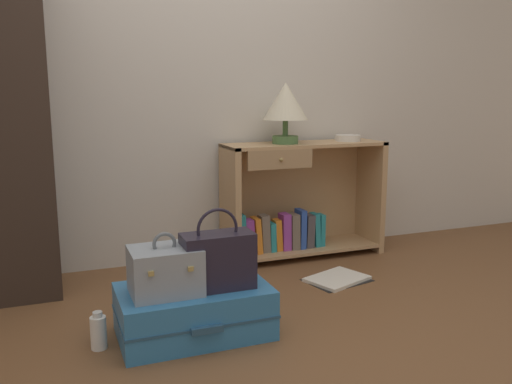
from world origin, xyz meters
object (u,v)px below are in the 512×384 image
at_px(suitcase_large, 194,311).
at_px(bookshelf, 297,203).
at_px(table_lamp, 286,104).
at_px(bowl, 348,138).
at_px(bottle, 98,332).
at_px(handbag, 218,260).
at_px(open_book_on_floor, 337,279).
at_px(train_case, 165,270).

bearing_deg(suitcase_large, bookshelf, 44.14).
bearing_deg(table_lamp, bowl, 0.28).
relative_size(table_lamp, bottle, 2.29).
bearing_deg(handbag, bowl, 38.14).
bearing_deg(open_book_on_floor, table_lamp, 101.69).
relative_size(bookshelf, table_lamp, 2.79).
height_order(table_lamp, open_book_on_floor, table_lamp).
xyz_separation_m(suitcase_large, open_book_on_floor, (0.98, 0.40, -0.11)).
relative_size(handbag, open_book_on_floor, 0.91).
height_order(suitcase_large, handbag, handbag).
bearing_deg(handbag, train_case, 174.85).
xyz_separation_m(bottle, open_book_on_floor, (1.41, 0.38, -0.07)).
bearing_deg(bowl, table_lamp, -179.72).
xyz_separation_m(bookshelf, train_case, (-1.11, -0.97, -0.03)).
bearing_deg(handbag, bookshelf, 48.73).
height_order(suitcase_large, open_book_on_floor, suitcase_large).
height_order(bowl, train_case, bowl).
relative_size(bowl, open_book_on_floor, 0.42).
distance_m(bookshelf, bowl, 0.57).
relative_size(table_lamp, train_case, 1.28).
xyz_separation_m(table_lamp, suitcase_large, (-0.87, -0.93, -0.92)).
height_order(table_lamp, bowl, table_lamp).
bearing_deg(bowl, suitcase_large, -145.39).
bearing_deg(bottle, open_book_on_floor, 15.10).
height_order(handbag, bottle, handbag).
distance_m(bowl, suitcase_large, 1.77).
xyz_separation_m(train_case, handbag, (0.24, -0.02, 0.03)).
height_order(bookshelf, table_lamp, table_lamp).
bearing_deg(open_book_on_floor, bottle, -164.90).
distance_m(table_lamp, bowl, 0.53).
relative_size(bowl, bottle, 1.01).
xyz_separation_m(suitcase_large, train_case, (-0.13, -0.03, 0.22)).
distance_m(bowl, bottle, 2.12).
height_order(bookshelf, open_book_on_floor, bookshelf).
xyz_separation_m(train_case, open_book_on_floor, (1.12, 0.42, -0.33)).
relative_size(suitcase_large, train_case, 2.26).
relative_size(bookshelf, suitcase_large, 1.58).
bearing_deg(table_lamp, train_case, -136.65).
bearing_deg(bookshelf, suitcase_large, -135.86).
distance_m(bookshelf, handbag, 1.32).
bearing_deg(bookshelf, train_case, -138.75).
xyz_separation_m(bookshelf, handbag, (-0.87, -0.99, -0.00)).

